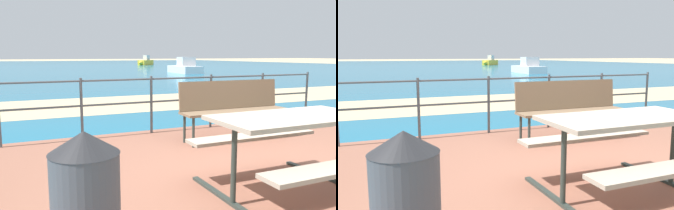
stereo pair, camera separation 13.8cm
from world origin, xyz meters
The scene contains 9 objects.
ground_plane centered at (0.00, 0.00, 0.00)m, with size 240.00×240.00×0.00m, color tan.
patio_paving centered at (0.00, 0.00, 0.03)m, with size 6.40×5.20×0.06m, color #935B47.
sea_water centered at (0.00, 40.00, 0.01)m, with size 90.00×90.00×0.01m, color #196B8E.
beach_strip centered at (0.00, 6.49, 0.01)m, with size 54.00×3.42×0.01m, color tan.
picnic_table centered at (-0.32, -0.60, 0.64)m, with size 1.55×1.42×0.77m.
park_bench centered at (0.44, 1.48, 0.62)m, with size 1.80×0.45×0.93m.
railing_fence centered at (0.00, 2.41, 0.68)m, with size 5.94×0.04×0.98m.
boat_near centered at (9.40, 21.03, 0.42)m, with size 1.73×4.36×1.23m.
boat_mid centered at (14.19, 42.89, 0.45)m, with size 3.31×3.49×1.38m.
Camera 1 is at (-2.68, -3.02, 1.39)m, focal length 36.62 mm.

